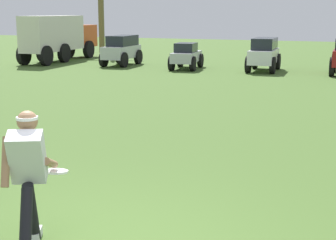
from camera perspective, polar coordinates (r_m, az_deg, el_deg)
The scene contains 6 objects.
frisbee_thrower at distance 5.34m, azimuth -15.24°, elevation -5.77°, with size 0.54×1.11×1.42m.
frisbee_in_flight at distance 5.80m, azimuth -12.36°, elevation -5.57°, with size 0.28×0.28×0.06m.
parked_car_slot_a at distance 23.56m, azimuth -5.15°, elevation 7.81°, with size 1.25×2.44×1.34m.
parked_car_slot_b at distance 21.97m, azimuth 2.04°, elevation 7.15°, with size 1.32×2.29×1.10m.
parked_car_slot_c at distance 21.53m, azimuth 10.59°, elevation 7.28°, with size 1.27×2.45×1.34m.
box_truck at distance 26.04m, azimuth -12.00°, elevation 9.12°, with size 1.75×5.97×2.20m.
Camera 1 is at (2.42, -4.11, 2.38)m, focal length 55.00 mm.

